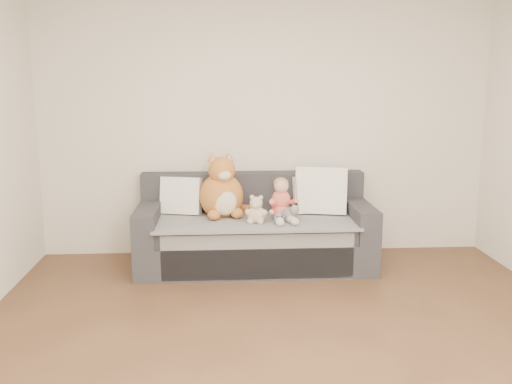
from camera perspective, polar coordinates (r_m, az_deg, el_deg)
room_shell at (r=3.68m, az=3.54°, el=4.04°), size 5.00×5.00×5.00m
sofa at (r=5.47m, az=-0.13°, el=-4.14°), size 2.20×0.94×0.85m
cushion_left at (r=5.56m, az=-7.50°, el=-0.35°), size 0.42×0.27×0.37m
cushion_right_back at (r=5.60m, az=5.84°, el=-0.22°), size 0.42×0.26×0.37m
cushion_right_front at (r=5.56m, az=6.54°, el=0.15°), size 0.53×0.33×0.47m
toddler at (r=5.29m, az=2.59°, el=-1.02°), size 0.28×0.40×0.40m
plush_cat at (r=5.43m, az=-3.41°, el=0.02°), size 0.52×0.49×0.64m
teddy_bear at (r=5.17m, az=0.02°, el=-1.98°), size 0.20×0.16×0.26m
plush_cow at (r=5.26m, az=3.44°, el=-2.11°), size 0.15×0.22×0.18m
sippy_cup at (r=5.16m, az=2.34°, el=-2.62°), size 0.09×0.06×0.10m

